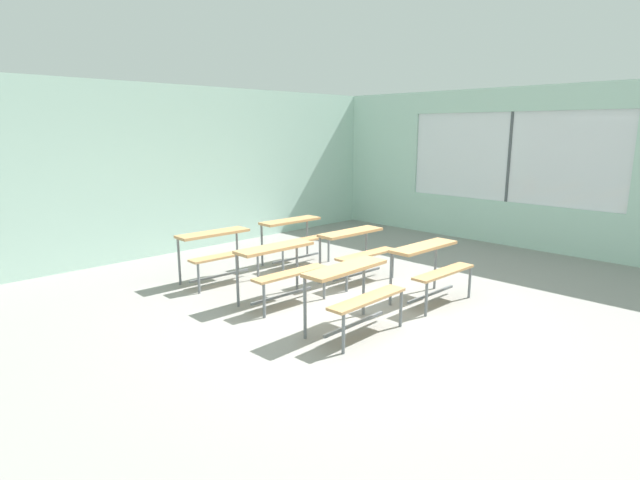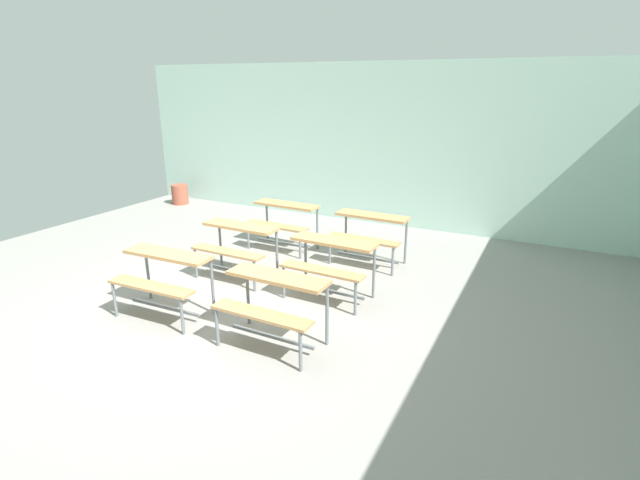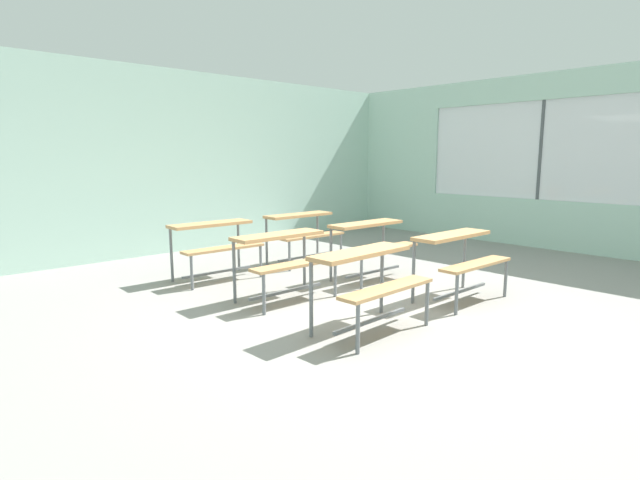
# 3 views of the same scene
# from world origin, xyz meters

# --- Properties ---
(ground) EXTENTS (10.00, 9.00, 0.05)m
(ground) POSITION_xyz_m (0.00, 0.00, -0.03)
(ground) COLOR gray
(wall_back) EXTENTS (10.00, 0.12, 3.00)m
(wall_back) POSITION_xyz_m (0.00, 4.50, 1.50)
(wall_back) COLOR silver
(wall_back) RESTS_ON ground
(desk_bench_r0c0) EXTENTS (1.12, 0.62, 0.74)m
(desk_bench_r0c0) POSITION_xyz_m (-0.44, -0.36, 0.56)
(desk_bench_r0c0) COLOR tan
(desk_bench_r0c0) RESTS_ON ground
(desk_bench_r0c1) EXTENTS (1.11, 0.61, 0.74)m
(desk_bench_r0c1) POSITION_xyz_m (1.06, -0.38, 0.56)
(desk_bench_r0c1) COLOR tan
(desk_bench_r0c1) RESTS_ON ground
(desk_bench_r1c0) EXTENTS (1.11, 0.61, 0.74)m
(desk_bench_r1c0) POSITION_xyz_m (-0.37, 0.96, 0.56)
(desk_bench_r1c0) COLOR tan
(desk_bench_r1c0) RESTS_ON ground
(desk_bench_r1c1) EXTENTS (1.12, 0.63, 0.74)m
(desk_bench_r1c1) POSITION_xyz_m (1.08, 0.93, 0.56)
(desk_bench_r1c1) COLOR tan
(desk_bench_r1c1) RESTS_ON ground
(desk_bench_r2c0) EXTENTS (1.12, 0.63, 0.74)m
(desk_bench_r2c0) POSITION_xyz_m (-0.42, 2.32, 0.56)
(desk_bench_r2c0) COLOR tan
(desk_bench_r2c0) RESTS_ON ground
(desk_bench_r2c1) EXTENTS (1.12, 0.62, 0.74)m
(desk_bench_r2c1) POSITION_xyz_m (1.08, 2.30, 0.56)
(desk_bench_r2c1) COLOR tan
(desk_bench_r2c1) RESTS_ON ground
(trash_bin) EXTENTS (0.36, 0.36, 0.44)m
(trash_bin) POSITION_xyz_m (-4.11, 3.91, 0.22)
(trash_bin) COLOR #9E4C38
(trash_bin) RESTS_ON ground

